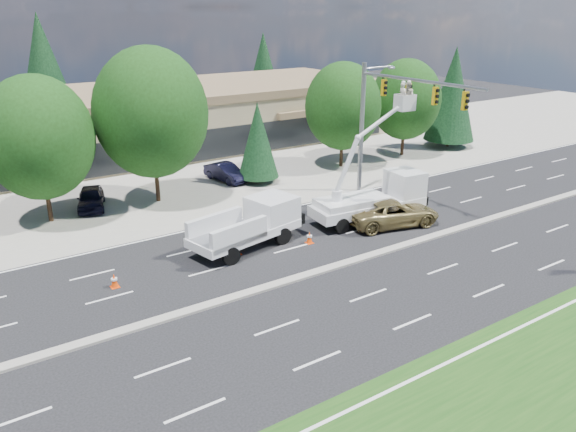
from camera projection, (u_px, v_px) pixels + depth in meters
ground at (326, 270)px, 28.35m from camera, size 140.00×140.00×0.00m
concrete_apron at (171, 177)px, 43.93m from camera, size 140.00×22.00×0.01m
grass_verge at (569, 416)px, 18.22m from camera, size 140.00×10.00×0.01m
road_median at (326, 269)px, 28.33m from camera, size 120.00×0.55×0.12m
strip_mall at (126, 121)px, 50.72m from camera, size 50.40×15.40×5.50m
tree_front_c at (38, 138)px, 33.00m from camera, size 6.46×6.46×8.96m
tree_front_d at (151, 113)px, 36.37m from camera, size 7.42×7.42×10.30m
tree_front_e at (258, 140)px, 41.51m from camera, size 3.07×3.07×6.05m
tree_front_f at (343, 106)px, 45.06m from camera, size 6.14×6.14×8.52m
tree_front_g at (406, 100)px, 48.72m from camera, size 6.07×6.07×8.42m
tree_front_h at (453, 94)px, 51.84m from camera, size 4.66×4.66×9.19m
tree_back_b at (44, 70)px, 56.73m from camera, size 6.13×6.13×12.08m
tree_back_c at (175, 84)px, 64.84m from camera, size 3.90×3.90×7.68m
tree_back_d at (264, 69)px, 70.72m from camera, size 4.87×4.87×9.59m
signal_mast at (384, 111)px, 36.94m from camera, size 2.76×10.16×9.00m
utility_pickup at (252, 228)px, 30.94m from camera, size 6.81×3.62×2.48m
bucket_truck at (378, 191)px, 34.65m from camera, size 7.64×3.01×8.41m
traffic_cone_a at (114, 281)px, 26.50m from camera, size 0.40×0.40×0.70m
traffic_cone_b at (237, 249)px, 30.03m from camera, size 0.40×0.40×0.70m
traffic_cone_c at (309, 237)px, 31.47m from camera, size 0.40×0.40×0.70m
minivan at (393, 212)px, 33.99m from camera, size 6.21×3.99×1.59m
parked_car_west at (91, 198)px, 36.83m from camera, size 2.79×4.37×1.39m
parked_car_east at (226, 172)px, 42.68m from camera, size 2.04×4.24×1.34m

